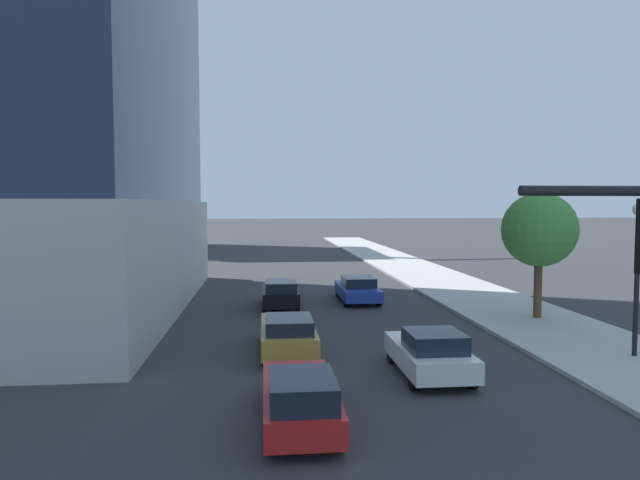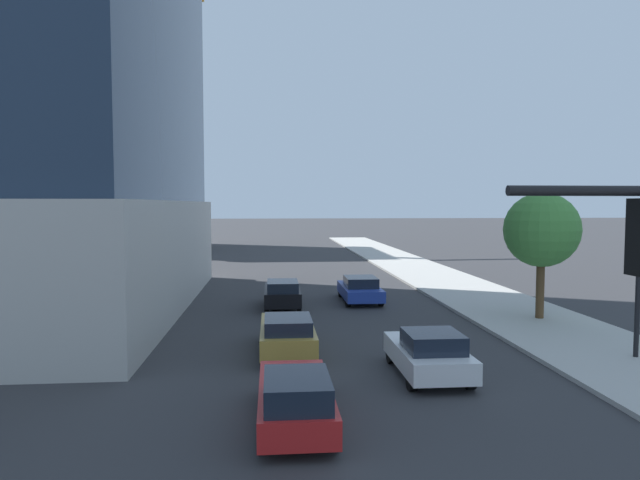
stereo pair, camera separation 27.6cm
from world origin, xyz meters
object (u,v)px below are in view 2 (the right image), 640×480
car_red (295,398)px  car_blue (360,289)px  car_gold (287,333)px  street_lamp (639,255)px  construction_building (136,89)px  car_black (282,293)px  car_white (429,353)px  street_tree (542,230)px

car_red → car_blue: car_red is taller
car_gold → car_red: bearing=-90.0°
street_lamp → car_gold: 12.03m
construction_building → car_black: (16.10, -39.91, -17.88)m
street_lamp → car_red: street_lamp is taller
car_white → street_lamp: bearing=7.9°
car_black → car_red: 15.19m
street_tree → car_white: 10.87m
street_lamp → car_gold: bearing=170.5°
car_red → car_white: 5.49m
street_tree → car_white: bearing=-134.0°
car_gold → car_white: size_ratio=1.15×
construction_building → street_lamp: construction_building is taller
street_lamp → car_black: size_ratio=1.19×
car_gold → car_white: 5.13m
construction_building → car_gold: bearing=-71.7°
car_red → car_blue: bearing=75.9°
car_black → car_red: car_black is taller
car_white → car_blue: bearing=90.0°
car_black → car_gold: (0.00, -8.68, -0.02)m
construction_building → car_blue: construction_building is taller
street_lamp → car_gold: street_lamp is taller
street_tree → car_white: (-7.18, -7.44, -3.35)m
construction_building → car_gold: construction_building is taller
car_gold → car_blue: 11.03m
car_gold → car_black: bearing=90.0°
car_blue → car_white: bearing=-90.0°
car_red → car_gold: bearing=90.0°
car_black → street_lamp: bearing=-42.6°
car_black → car_white: 12.38m
construction_building → car_black: size_ratio=10.33×
construction_building → street_lamp: bearing=-61.3°
street_tree → car_blue: 9.79m
car_red → car_gold: (0.00, 6.51, 0.02)m
street_tree → street_lamp: bearing=-88.6°
street_lamp → construction_building: bearing=118.7°
street_tree → construction_building: bearing=121.9°
car_black → car_gold: car_black is taller
street_tree → car_red: street_tree is taller
car_red → construction_building: bearing=106.3°
car_red → car_blue: size_ratio=1.00×
street_tree → car_red: (-11.38, -10.99, -3.35)m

